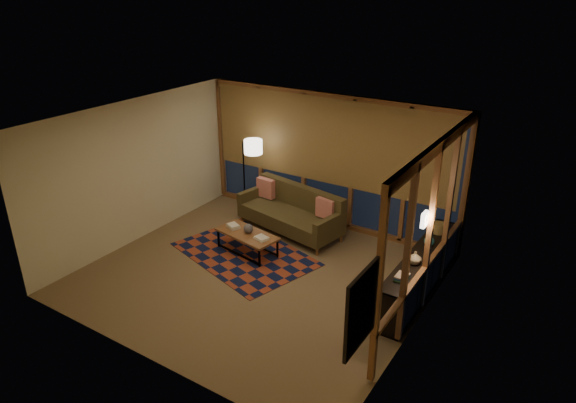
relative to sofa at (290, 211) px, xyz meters
The scene contains 21 objects.
floor 1.79m from the sofa, 76.19° to the right, with size 5.50×5.00×0.01m, color #927554.
ceiling 2.85m from the sofa, 76.19° to the right, with size 5.50×5.00×0.01m, color white.
walls 1.96m from the sofa, 76.19° to the right, with size 5.51×5.01×2.70m.
window_wall_back 1.25m from the sofa, 60.95° to the left, with size 5.30×0.16×2.60m, color brown, non-canonical shape.
window_wall_right 3.40m from the sofa, 19.32° to the right, with size 0.16×3.70×2.60m, color brown, non-canonical shape.
wall_art 4.82m from the sofa, 48.53° to the right, with size 0.06×0.74×0.94m, color red, non-canonical shape.
wall_sconce 3.46m from the sofa, 22.15° to the right, with size 0.12×0.18×0.22m, color #F3E5CE, non-canonical shape.
sofa is the anchor object (origin of this frame).
pillow_left 0.87m from the sofa, 158.58° to the left, with size 0.40×0.13×0.40m, color red, non-canonical shape.
pillow_right 0.78m from the sofa, ahead, with size 0.38×0.13×0.38m, color red, non-canonical shape.
area_rug 1.32m from the sofa, 99.42° to the right, with size 2.51×1.67×0.01m, color #973C23.
coffee_table 1.18m from the sofa, 100.21° to the right, with size 1.19×0.55×0.40m, color brown, non-canonical shape.
book_stack_a 1.24m from the sofa, 116.34° to the right, with size 0.21×0.17×0.06m, color #EEE5CF, non-canonical shape.
book_stack_b 1.22m from the sofa, 82.51° to the right, with size 0.26×0.20×0.05m, color #EEE5CF, non-canonical shape.
ceramic_pot 1.13m from the sofa, 99.82° to the right, with size 0.18×0.18×0.18m, color black.
floor_lamp 1.46m from the sofa, 166.49° to the left, with size 0.57×0.37×1.71m, color black, non-canonical shape.
bookshelf 2.99m from the sofa, 13.27° to the right, with size 0.40×2.77×0.69m, color black, non-canonical shape.
basket 2.91m from the sofa, ahead, with size 0.23×0.23×0.17m, color #A0813E.
teal_bowl 2.95m from the sofa, ahead, with size 0.17×0.17×0.17m, color #256E62.
vase 3.11m from the sofa, 19.84° to the right, with size 0.20×0.20×0.21m, color #9E8A66.
shelf_book_stack 3.31m from the sofa, 28.32° to the right, with size 0.17×0.24×0.07m, color #EEE5CF, non-canonical shape.
Camera 1 is at (4.49, -6.10, 4.69)m, focal length 32.00 mm.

